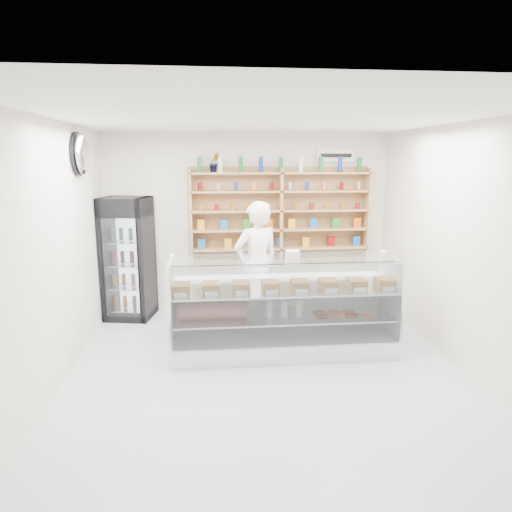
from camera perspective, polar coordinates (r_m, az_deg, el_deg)
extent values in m
plane|color=#B4B4B9|center=(5.35, 1.37, -14.45)|extent=(5.00, 5.00, 0.00)
plane|color=white|center=(4.82, 1.54, 16.94)|extent=(5.00, 5.00, 0.00)
plane|color=silver|center=(7.35, -1.00, 4.25)|extent=(4.50, 0.00, 4.50)
plane|color=silver|center=(2.54, 8.66, -10.85)|extent=(4.50, 0.00, 4.50)
plane|color=silver|center=(5.13, -24.34, -0.14)|extent=(0.00, 5.00, 5.00)
plane|color=silver|center=(5.64, 24.78, 0.82)|extent=(0.00, 5.00, 5.00)
cube|color=white|center=(5.87, 3.42, -10.77)|extent=(2.80, 0.79, 0.23)
cube|color=white|center=(6.07, 2.92, -5.88)|extent=(2.80, 0.05, 0.59)
cube|color=silver|center=(5.74, 3.46, -7.47)|extent=(2.68, 0.70, 0.02)
cube|color=silver|center=(5.64, 3.51, -4.16)|extent=(2.74, 0.73, 0.02)
cube|color=silver|center=(5.31, 4.16, -6.30)|extent=(2.74, 0.11, 0.97)
cube|color=silver|center=(5.50, 3.64, -0.37)|extent=(2.74, 0.55, 0.01)
imported|color=silver|center=(6.36, 0.07, -1.37)|extent=(0.78, 0.64, 1.84)
cube|color=black|center=(7.16, -15.65, -0.28)|extent=(0.77, 0.76, 1.84)
cube|color=#320537|center=(6.74, -15.97, 5.72)|extent=(0.64, 0.15, 0.26)
cube|color=silver|center=(6.87, -15.56, -1.49)|extent=(0.55, 0.11, 1.46)
cube|color=#AA8350|center=(7.15, -8.13, 5.45)|extent=(0.04, 0.28, 1.33)
cube|color=#AA8350|center=(7.23, 3.07, 5.62)|extent=(0.04, 0.28, 1.33)
cube|color=#AA8350|center=(7.57, 13.65, 5.59)|extent=(0.04, 0.28, 1.33)
cube|color=#AA8350|center=(7.32, 3.02, 1.03)|extent=(2.80, 0.28, 0.03)
cube|color=#AA8350|center=(7.27, 3.05, 3.35)|extent=(2.80, 0.28, 0.03)
cube|color=#AA8350|center=(7.23, 3.08, 5.70)|extent=(2.80, 0.28, 0.03)
cube|color=#AA8350|center=(7.20, 3.10, 8.08)|extent=(2.80, 0.28, 0.03)
cube|color=#AA8350|center=(7.19, 3.13, 10.30)|extent=(2.80, 0.28, 0.03)
imported|color=#1E6626|center=(7.10, -5.24, 11.57)|extent=(0.20, 0.18, 0.30)
ellipsoid|color=silver|center=(6.16, -20.94, 11.81)|extent=(0.15, 0.50, 0.50)
cube|color=white|center=(7.51, 9.96, 12.27)|extent=(0.62, 0.03, 0.20)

